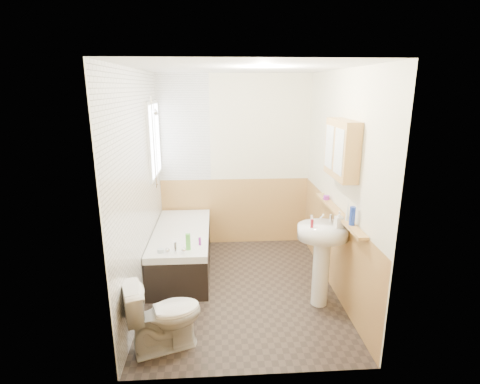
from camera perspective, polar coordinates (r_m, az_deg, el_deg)
The scene contains 26 objects.
floor at distance 4.61m, azimuth 0.12°, elevation -14.42°, with size 2.80×2.80×0.00m, color #2B231E.
ceiling at distance 3.99m, azimuth 0.15°, elevation 18.40°, with size 2.80×2.80×0.00m, color white.
wall_back at distance 5.50m, azimuth -0.85°, elevation 4.55°, with size 2.20×0.02×2.50m, color #F1EAC7.
wall_front at distance 2.79m, azimuth 2.08°, elevation -6.69°, with size 2.20×0.02×2.50m, color #F1EAC7.
wall_left at distance 4.20m, azimuth -15.15°, elevation 0.50°, with size 0.02×2.80×2.50m, color #F1EAC7.
wall_right at distance 4.34m, azimuth 14.92°, elevation 0.99°, with size 0.02×2.80×2.50m, color #F1EAC7.
wainscot_right at distance 4.58m, azimuth 14.00°, elevation -8.13°, with size 0.01×2.80×1.00m, color tan.
wainscot_front at distance 3.17m, azimuth 1.90°, elevation -19.16°, with size 2.20×0.01×1.00m, color tan.
wainscot_back at distance 5.67m, azimuth -0.81°, elevation -2.95°, with size 2.20×0.01×1.00m, color tan.
tile_cladding_left at distance 4.20m, azimuth -14.86°, elevation 0.50°, with size 0.01×2.80×2.50m, color white.
tile_return_back at distance 5.41m, azimuth -8.66°, elevation 9.56°, with size 0.75×0.01×1.50m, color white.
window at distance 5.03m, azimuth -12.88°, elevation 7.75°, with size 0.03×0.79×0.99m.
bathtub at distance 4.98m, azimuth -8.81°, elevation -8.55°, with size 0.70×1.62×0.69m.
shower_riser at distance 4.83m, azimuth -12.98°, elevation 8.40°, with size 0.10×0.08×1.15m.
toilet at distance 3.61m, azimuth -11.49°, elevation -17.89°, with size 0.38×0.68×0.67m, color white.
sink at distance 4.11m, azimuth 12.40°, elevation -8.43°, with size 0.54×0.44×1.04m.
pine_shelf at distance 4.19m, azimuth 14.71°, elevation -3.07°, with size 0.10×1.46×0.03m, color tan.
medicine_cabinet at distance 3.98m, azimuth 15.20°, elevation 6.33°, with size 0.17×0.66×0.59m.
foam_can at distance 3.79m, azimuth 16.74°, elevation -3.52°, with size 0.06×0.06×0.18m, color #19339E.
green_bottle at distance 3.90m, azimuth 16.10°, elevation -2.83°, with size 0.04×0.04×0.19m, color silver.
black_jar at distance 4.58m, azimuth 13.03°, elevation -0.82°, with size 0.07×0.07×0.05m, color purple.
soap_bottle at distance 3.98m, azimuth 14.80°, elevation -4.68°, with size 0.08×0.17×0.08m, color silver.
clear_bottle at distance 3.91m, azimuth 10.91°, elevation -4.75°, with size 0.03×0.03×0.09m, color maroon.
blue_gel at distance 4.26m, azimuth -7.91°, elevation -7.53°, with size 0.05×0.03×0.19m, color #59C647.
cream_jar at distance 4.27m, azimuth -12.00°, elevation -8.75°, with size 0.07×0.07×0.05m, color silver.
orange_bottle at distance 4.39m, azimuth -6.15°, elevation -7.48°, with size 0.03×0.03×0.09m, color purple.
Camera 1 is at (-0.27, -3.98, 2.31)m, focal length 28.00 mm.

